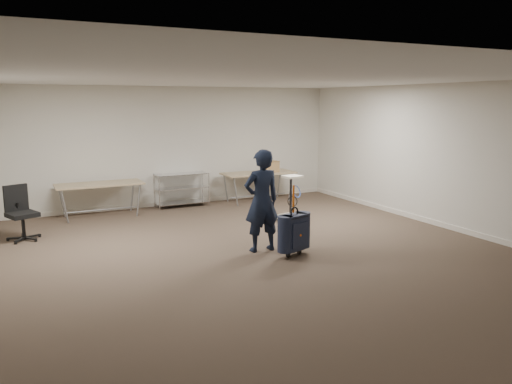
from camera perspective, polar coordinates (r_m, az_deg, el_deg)
ground at (r=8.17m, az=0.76°, el=-7.13°), size 9.00×9.00×0.00m
room_shell at (r=9.36m, az=-3.10°, el=-4.56°), size 8.00×9.00×9.00m
folding_table_left at (r=11.16m, az=-17.45°, el=0.69°), size 1.80×0.75×0.73m
folding_table_right at (r=12.31m, az=0.28°, el=2.02°), size 1.80×0.75×0.73m
wire_shelf at (r=11.86m, az=-8.50°, el=0.44°), size 1.22×0.47×0.80m
person at (r=8.16m, az=0.65°, el=-1.01°), size 0.62×0.41×1.69m
suitcase at (r=8.01m, az=4.37°, el=-4.61°), size 0.47×0.36×1.15m
office_chair at (r=9.87m, az=-25.16°, el=-3.28°), size 0.60×0.61×0.98m
equipment_cart at (r=10.44m, az=4.15°, el=-1.90°), size 0.58×0.58×0.94m
cardboard_box at (r=12.34m, az=1.67°, el=2.92°), size 0.38×0.29×0.27m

